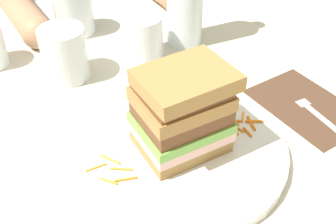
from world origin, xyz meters
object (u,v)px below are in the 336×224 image
(napkin_dark, at_px, (307,106))
(knife, at_px, (58,223))
(empty_tumbler_0, at_px, (74,11))
(empty_tumbler_2, at_px, (65,54))
(fork, at_px, (317,112))
(juice_glass, at_px, (143,41))
(main_plate, at_px, (179,151))
(sandwich, at_px, (181,113))

(napkin_dark, bearing_deg, knife, -179.22)
(empty_tumbler_0, xyz_separation_m, empty_tumbler_2, (-0.07, -0.14, 0.00))
(fork, bearing_deg, juice_glass, 117.53)
(main_plate, relative_size, knife, 1.46)
(empty_tumbler_2, bearing_deg, main_plate, -76.97)
(juice_glass, height_order, empty_tumbler_0, empty_tumbler_0)
(sandwich, xyz_separation_m, empty_tumbler_0, (0.01, 0.41, -0.03))
(knife, xyz_separation_m, empty_tumbler_0, (0.19, 0.42, 0.04))
(knife, distance_m, juice_glass, 0.38)
(fork, bearing_deg, main_plate, 171.08)
(main_plate, bearing_deg, napkin_dark, -3.40)
(main_plate, xyz_separation_m, napkin_dark, (0.23, -0.01, -0.01))
(main_plate, xyz_separation_m, empty_tumbler_2, (-0.06, 0.26, 0.04))
(main_plate, bearing_deg, sandwich, -50.51)
(napkin_dark, relative_size, fork, 1.03)
(empty_tumbler_2, bearing_deg, knife, -113.24)
(napkin_dark, relative_size, juice_glass, 2.08)
(fork, relative_size, juice_glass, 2.02)
(main_plate, height_order, sandwich, sandwich)
(sandwich, relative_size, juice_glass, 1.51)
(knife, bearing_deg, empty_tumbler_2, 66.76)
(sandwich, distance_m, knife, 0.20)
(juice_glass, height_order, empty_tumbler_2, empty_tumbler_2)
(main_plate, bearing_deg, juice_glass, 71.97)
(sandwich, xyz_separation_m, fork, (0.23, -0.04, -0.07))
(sandwich, distance_m, fork, 0.24)
(fork, bearing_deg, empty_tumbler_0, 116.30)
(knife, relative_size, empty_tumbler_0, 2.22)
(napkin_dark, xyz_separation_m, empty_tumbler_0, (-0.22, 0.42, 0.04))
(juice_glass, distance_m, empty_tumbler_2, 0.14)
(sandwich, relative_size, empty_tumbler_2, 1.36)
(fork, relative_size, empty_tumbler_2, 1.82)
(sandwich, bearing_deg, empty_tumbler_2, 103.12)
(main_plate, bearing_deg, empty_tumbler_2, 103.03)
(empty_tumbler_0, distance_m, empty_tumbler_2, 0.16)
(sandwich, distance_m, juice_glass, 0.27)
(sandwich, relative_size, knife, 0.62)
(main_plate, height_order, napkin_dark, main_plate)
(sandwich, bearing_deg, empty_tumbler_0, 88.47)
(main_plate, bearing_deg, empty_tumbler_0, 88.38)
(fork, bearing_deg, knife, 177.68)
(fork, bearing_deg, napkin_dark, 85.55)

